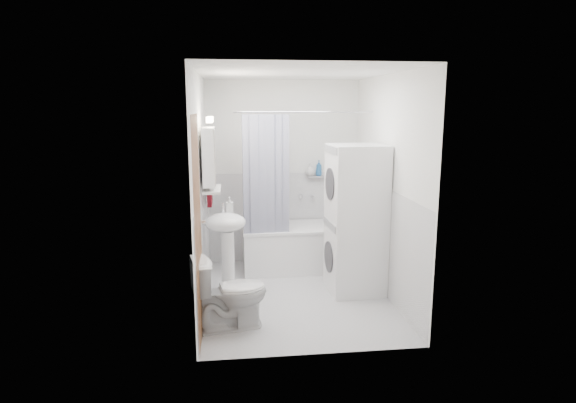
{
  "coord_description": "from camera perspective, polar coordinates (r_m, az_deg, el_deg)",
  "views": [
    {
      "loc": [
        -0.68,
        -4.99,
        2.06
      ],
      "look_at": [
        -0.07,
        0.15,
        1.04
      ],
      "focal_mm": 30.0,
      "sensor_mm": 36.0,
      "label": 1
    }
  ],
  "objects": [
    {
      "name": "bathtub",
      "position": [
        6.22,
        1.5,
        -5.15
      ],
      "size": [
        1.48,
        0.7,
        0.57
      ],
      "color": "white",
      "rests_on": "ground"
    },
    {
      "name": "towel",
      "position": [
        5.66,
        -9.34,
        3.77
      ],
      "size": [
        0.07,
        0.34,
        0.82
      ],
      "color": "maroon",
      "rests_on": "room_walls"
    },
    {
      "name": "shampoo_a",
      "position": [
        6.37,
        2.61,
        3.63
      ],
      "size": [
        0.13,
        0.17,
        0.13
      ],
      "primitive_type": "imported",
      "color": "gray",
      "rests_on": "shower_caddy"
    },
    {
      "name": "soap_pump",
      "position": [
        5.36,
        -6.93,
        -0.88
      ],
      "size": [
        0.08,
        0.17,
        0.08
      ],
      "primitive_type": "imported",
      "color": "gray",
      "rests_on": "sink"
    },
    {
      "name": "curtain_rod",
      "position": [
        5.69,
        2.01,
        10.56
      ],
      "size": [
        1.66,
        0.02,
        0.02
      ],
      "primitive_type": "cylinder",
      "rotation": [
        0.0,
        1.57,
        0.0
      ],
      "color": "silver",
      "rests_on": "room_walls"
    },
    {
      "name": "shower_caddy",
      "position": [
        6.39,
        3.34,
        2.96
      ],
      "size": [
        0.22,
        0.06,
        0.02
      ],
      "primitive_type": "cube",
      "color": "silver",
      "rests_on": "room_walls"
    },
    {
      "name": "medicine_cabinet",
      "position": [
        5.12,
        -9.29,
        5.48
      ],
      "size": [
        0.13,
        0.5,
        0.71
      ],
      "color": "white",
      "rests_on": "room_walls"
    },
    {
      "name": "room_walls",
      "position": [
        5.07,
        1.0,
        4.68
      ],
      "size": [
        2.6,
        2.6,
        2.6
      ],
      "color": "white",
      "rests_on": "ground"
    },
    {
      "name": "tub_spout",
      "position": [
        6.44,
        2.86,
        0.64
      ],
      "size": [
        0.04,
        0.12,
        0.04
      ],
      "primitive_type": "cylinder",
      "rotation": [
        1.57,
        0.0,
        0.0
      ],
      "color": "silver",
      "rests_on": "room_walls"
    },
    {
      "name": "shelf",
      "position": [
        5.17,
        -8.99,
        1.45
      ],
      "size": [
        0.18,
        0.54,
        0.02
      ],
      "primitive_type": "cube",
      "color": "silver",
      "rests_on": "room_walls"
    },
    {
      "name": "door",
      "position": [
        4.57,
        -9.96,
        -2.4
      ],
      "size": [
        0.05,
        2.0,
        2.0
      ],
      "color": "brown",
      "rests_on": "ground"
    },
    {
      "name": "sink",
      "position": [
        5.2,
        -7.35,
        -4.03
      ],
      "size": [
        0.44,
        0.37,
        1.04
      ],
      "color": "white",
      "rests_on": "ground"
    },
    {
      "name": "shower_curtain",
      "position": [
        5.69,
        -2.59,
        2.98
      ],
      "size": [
        0.55,
        0.02,
        1.45
      ],
      "color": "#131743",
      "rests_on": "curtain_rod"
    },
    {
      "name": "floor",
      "position": [
        5.44,
        0.95,
        -11.08
      ],
      "size": [
        2.6,
        2.6,
        0.0
      ],
      "primitive_type": "plane",
      "color": "#B9BABE",
      "rests_on": "ground"
    },
    {
      "name": "shelf_bottle",
      "position": [
        5.01,
        -9.07,
        1.71
      ],
      "size": [
        0.07,
        0.18,
        0.07
      ],
      "primitive_type": "imported",
      "color": "gray",
      "rests_on": "shelf"
    },
    {
      "name": "washer_dryer",
      "position": [
        5.4,
        8.0,
        -2.12
      ],
      "size": [
        0.62,
        0.61,
        1.66
      ],
      "rotation": [
        0.0,
        0.0,
        0.04
      ],
      "color": "white",
      "rests_on": "ground"
    },
    {
      "name": "toilet",
      "position": [
        4.61,
        -6.89,
        -10.72
      ],
      "size": [
        0.77,
        0.52,
        0.69
      ],
      "primitive_type": "imported",
      "rotation": [
        0.0,
        0.0,
        1.76
      ],
      "color": "white",
      "rests_on": "ground"
    },
    {
      "name": "shampoo_b",
      "position": [
        6.39,
        3.67,
        3.42
      ],
      "size": [
        0.08,
        0.21,
        0.08
      ],
      "primitive_type": "imported",
      "color": "#26619B",
      "rests_on": "shower_caddy"
    },
    {
      "name": "wainscot",
      "position": [
        5.52,
        0.56,
        -4.16
      ],
      "size": [
        1.98,
        2.58,
        2.58
      ],
      "color": "silver",
      "rests_on": "ground"
    },
    {
      "name": "shelf_cup",
      "position": [
        5.27,
        -8.97,
        2.34
      ],
      "size": [
        0.1,
        0.09,
        0.1
      ],
      "primitive_type": "imported",
      "color": "gray",
      "rests_on": "shelf"
    }
  ]
}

